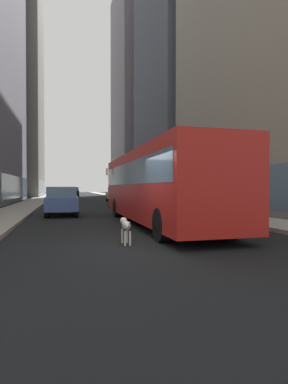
{
  "coord_description": "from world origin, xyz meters",
  "views": [
    {
      "loc": [
        -2.66,
        -8.3,
        1.59
      ],
      "look_at": [
        0.48,
        3.64,
        1.4
      ],
      "focal_mm": 28.47,
      "sensor_mm": 36.0,
      "label": 1
    }
  ],
  "objects_px": {
    "car_white_van": "(132,197)",
    "car_black_suv": "(73,192)",
    "dalmatian_dog": "(126,226)",
    "transit_bus": "(157,183)",
    "pedestrian_with_handbag": "(220,198)",
    "car_blue_hatchback": "(62,201)",
    "car_yellow_taxi": "(116,194)"
  },
  "relations": [
    {
      "from": "car_yellow_taxi",
      "to": "pedestrian_with_handbag",
      "type": "height_order",
      "value": "pedestrian_with_handbag"
    },
    {
      "from": "car_blue_hatchback",
      "to": "car_yellow_taxi",
      "type": "bearing_deg",
      "value": 69.09
    },
    {
      "from": "car_blue_hatchback",
      "to": "pedestrian_with_handbag",
      "type": "distance_m",
      "value": 8.89
    },
    {
      "from": "car_blue_hatchback",
      "to": "dalmatian_dog",
      "type": "distance_m",
      "value": 9.8
    },
    {
      "from": "car_white_van",
      "to": "pedestrian_with_handbag",
      "type": "distance_m",
      "value": 10.15
    },
    {
      "from": "car_blue_hatchback",
      "to": "car_black_suv",
      "type": "xyz_separation_m",
      "value": [
        1.6,
        34.56,
        0.0
      ]
    },
    {
      "from": "car_yellow_taxi",
      "to": "car_blue_hatchback",
      "type": "relative_size",
      "value": 1.0
    },
    {
      "from": "car_white_van",
      "to": "dalmatian_dog",
      "type": "relative_size",
      "value": 4.23
    },
    {
      "from": "car_yellow_taxi",
      "to": "car_blue_hatchback",
      "type": "xyz_separation_m",
      "value": [
        -5.6,
        -14.66,
        -0.0
      ]
    },
    {
      "from": "car_blue_hatchback",
      "to": "pedestrian_with_handbag",
      "type": "bearing_deg",
      "value": -19.1
    },
    {
      "from": "car_yellow_taxi",
      "to": "pedestrian_with_handbag",
      "type": "bearing_deg",
      "value": -80.94
    },
    {
      "from": "car_white_van",
      "to": "car_black_suv",
      "type": "height_order",
      "value": "same"
    },
    {
      "from": "car_black_suv",
      "to": "dalmatian_dog",
      "type": "bearing_deg",
      "value": -89.73
    },
    {
      "from": "car_yellow_taxi",
      "to": "car_blue_hatchback",
      "type": "height_order",
      "value": "same"
    },
    {
      "from": "car_white_van",
      "to": "car_yellow_taxi",
      "type": "bearing_deg",
      "value": 90.0
    },
    {
      "from": "transit_bus",
      "to": "car_black_suv",
      "type": "height_order",
      "value": "transit_bus"
    },
    {
      "from": "dalmatian_dog",
      "to": "pedestrian_with_handbag",
      "type": "xyz_separation_m",
      "value": [
        6.6,
        6.72,
        0.5
      ]
    },
    {
      "from": "car_yellow_taxi",
      "to": "car_blue_hatchback",
      "type": "bearing_deg",
      "value": -110.91
    },
    {
      "from": "car_white_van",
      "to": "transit_bus",
      "type": "bearing_deg",
      "value": -97.42
    },
    {
      "from": "transit_bus",
      "to": "dalmatian_dog",
      "type": "distance_m",
      "value": 4.88
    },
    {
      "from": "car_blue_hatchback",
      "to": "car_white_van",
      "type": "height_order",
      "value": "same"
    },
    {
      "from": "dalmatian_dog",
      "to": "transit_bus",
      "type": "bearing_deg",
      "value": 62.27
    },
    {
      "from": "transit_bus",
      "to": "car_blue_hatchback",
      "type": "relative_size",
      "value": 2.85
    },
    {
      "from": "car_yellow_taxi",
      "to": "dalmatian_dog",
      "type": "distance_m",
      "value": 24.58
    },
    {
      "from": "transit_bus",
      "to": "car_black_suv",
      "type": "xyz_separation_m",
      "value": [
        -2.4,
        40.0,
        -0.96
      ]
    },
    {
      "from": "car_blue_hatchback",
      "to": "car_black_suv",
      "type": "height_order",
      "value": "same"
    },
    {
      "from": "transit_bus",
      "to": "car_white_van",
      "type": "height_order",
      "value": "transit_bus"
    },
    {
      "from": "dalmatian_dog",
      "to": "pedestrian_with_handbag",
      "type": "bearing_deg",
      "value": 45.52
    },
    {
      "from": "car_black_suv",
      "to": "dalmatian_dog",
      "type": "relative_size",
      "value": 4.46
    },
    {
      "from": "transit_bus",
      "to": "car_yellow_taxi",
      "type": "bearing_deg",
      "value": 85.45
    },
    {
      "from": "car_white_van",
      "to": "pedestrian_with_handbag",
      "type": "bearing_deg",
      "value": -73.97
    },
    {
      "from": "car_black_suv",
      "to": "car_yellow_taxi",
      "type": "bearing_deg",
      "value": -78.63
    }
  ]
}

